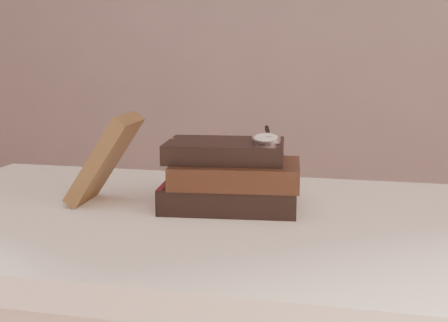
# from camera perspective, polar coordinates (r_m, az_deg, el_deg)

# --- Properties ---
(table) EXTENTS (1.00, 0.60, 0.75)m
(table) POSITION_cam_1_polar(r_m,az_deg,el_deg) (0.95, -3.28, -10.34)
(table) COLOR white
(table) RESTS_ON ground
(book_stack) EXTENTS (0.23, 0.17, 0.11)m
(book_stack) POSITION_cam_1_polar(r_m,az_deg,el_deg) (0.94, 0.67, -1.54)
(book_stack) COLOR black
(book_stack) RESTS_ON table
(journal) EXTENTS (0.12, 0.11, 0.15)m
(journal) POSITION_cam_1_polar(r_m,az_deg,el_deg) (0.98, -11.47, 0.23)
(journal) COLOR #442F1A
(journal) RESTS_ON table
(pocket_watch) EXTENTS (0.05, 0.15, 0.02)m
(pocket_watch) POSITION_cam_1_polar(r_m,az_deg,el_deg) (0.92, 4.12, 2.23)
(pocket_watch) COLOR silver
(pocket_watch) RESTS_ON book_stack
(eyeglasses) EXTENTS (0.10, 0.11, 0.04)m
(eyeglasses) POSITION_cam_1_polar(r_m,az_deg,el_deg) (1.02, -3.18, 0.01)
(eyeglasses) COLOR silver
(eyeglasses) RESTS_ON book_stack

